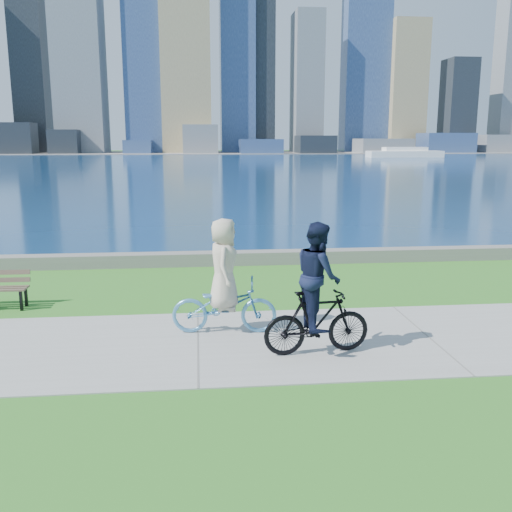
{
  "coord_description": "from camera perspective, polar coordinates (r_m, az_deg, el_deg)",
  "views": [
    {
      "loc": [
        0.05,
        -9.13,
        3.41
      ],
      "look_at": [
        1.19,
        1.97,
        1.1
      ],
      "focal_mm": 40.0,
      "sensor_mm": 36.0,
      "label": 1
    }
  ],
  "objects": [
    {
      "name": "cyclist_woman",
      "position": [
        10.05,
        -3.21,
        -3.51
      ],
      "size": [
        0.81,
        1.9,
        2.05
      ],
      "rotation": [
        0.0,
        0.0,
        1.48
      ],
      "color": "#5196C7",
      "rests_on": "ground"
    },
    {
      "name": "cyclist_man",
      "position": [
        9.07,
        6.16,
        -4.33
      ],
      "size": [
        0.71,
        1.77,
        2.13
      ],
      "rotation": [
        0.0,
        0.0,
        1.67
      ],
      "color": "black",
      "rests_on": "ground"
    },
    {
      "name": "ferry_far",
      "position": [
        108.33,
        14.63,
        9.93
      ],
      "size": [
        13.46,
        3.85,
        1.83
      ],
      "color": "white",
      "rests_on": "ground"
    },
    {
      "name": "concrete_path",
      "position": [
        9.75,
        -5.84,
        -8.79
      ],
      "size": [
        80.0,
        3.5,
        0.02
      ],
      "primitive_type": "cube",
      "color": "gray",
      "rests_on": "ground"
    },
    {
      "name": "far_shore",
      "position": [
        139.17,
        -5.98,
        10.26
      ],
      "size": [
        320.0,
        30.0,
        0.12
      ],
      "primitive_type": "cube",
      "color": "gray",
      "rests_on": "ground"
    },
    {
      "name": "city_skyline",
      "position": [
        140.59,
        -7.03,
        20.05
      ],
      "size": [
        177.55,
        20.89,
        76.0
      ],
      "color": "black",
      "rests_on": "ground"
    },
    {
      "name": "ground",
      "position": [
        9.75,
        -5.84,
        -8.85
      ],
      "size": [
        320.0,
        320.0,
        0.0
      ],
      "primitive_type": "plane",
      "color": "#266A1B",
      "rests_on": "ground"
    },
    {
      "name": "seawall",
      "position": [
        15.67,
        -5.91,
        -0.28
      ],
      "size": [
        90.0,
        0.5,
        0.35
      ],
      "primitive_type": "cube",
      "color": "slate",
      "rests_on": "ground"
    },
    {
      "name": "bay_water",
      "position": [
        81.21,
        -5.97,
        9.23
      ],
      "size": [
        320.0,
        131.0,
        0.01
      ],
      "primitive_type": "cube",
      "color": "navy",
      "rests_on": "ground"
    }
  ]
}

